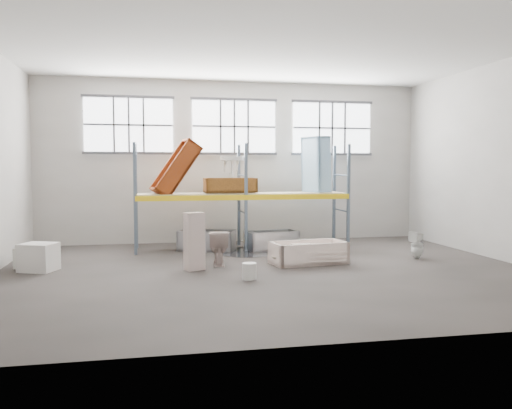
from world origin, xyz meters
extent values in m
cube|color=#48413D|center=(0.00, 0.00, -0.05)|extent=(12.00, 10.00, 0.10)
cube|color=silver|center=(0.00, 0.00, 5.05)|extent=(12.00, 10.00, 0.10)
cube|color=#9C9891|center=(0.00, 5.05, 2.50)|extent=(12.00, 0.10, 5.00)
cube|color=#B7B2A9|center=(0.00, -5.05, 2.50)|extent=(12.00, 0.10, 5.00)
cube|color=#9E9992|center=(6.05, 0.00, 2.50)|extent=(0.10, 10.00, 5.00)
cube|color=white|center=(-3.20, 4.94, 3.60)|extent=(2.60, 0.04, 1.60)
cube|color=white|center=(0.00, 4.94, 3.60)|extent=(2.60, 0.04, 1.60)
cube|color=white|center=(3.20, 4.94, 3.60)|extent=(2.60, 0.04, 1.60)
cube|color=slate|center=(-3.00, 2.90, 1.50)|extent=(0.08, 0.08, 3.00)
cube|color=slate|center=(-3.00, 4.10, 1.50)|extent=(0.08, 0.08, 3.00)
cube|color=slate|center=(0.00, 2.90, 1.50)|extent=(0.08, 0.08, 3.00)
cube|color=slate|center=(0.00, 4.10, 1.50)|extent=(0.08, 0.08, 3.00)
cube|color=slate|center=(3.00, 2.90, 1.50)|extent=(0.08, 0.08, 3.00)
cube|color=slate|center=(3.00, 4.10, 1.50)|extent=(0.08, 0.08, 3.00)
cube|color=yellow|center=(0.00, 2.90, 1.50)|extent=(6.00, 0.10, 0.14)
cube|color=yellow|center=(0.00, 4.10, 1.50)|extent=(6.00, 0.10, 0.14)
cube|color=gray|center=(0.00, 3.50, 1.58)|extent=(5.90, 1.10, 0.03)
cylinder|color=black|center=(0.00, 2.70, 0.00)|extent=(1.80, 1.80, 0.00)
cube|color=silver|center=(0.93, 0.63, 0.28)|extent=(0.49, 0.27, 0.44)
imported|color=beige|center=(0.40, 0.62, 0.16)|extent=(0.51, 0.51, 0.14)
imported|color=#C3AEA7|center=(-1.02, 0.99, 0.42)|extent=(0.54, 0.85, 0.83)
cube|color=#C2AAA4|center=(-1.64, 0.45, 0.66)|extent=(0.50, 0.42, 1.31)
imported|color=white|center=(4.08, 0.86, 0.35)|extent=(0.42, 0.41, 0.70)
imported|color=silver|center=(-0.36, 3.12, 2.09)|extent=(0.68, 0.53, 0.59)
cylinder|color=silver|center=(-0.60, -0.78, 0.17)|extent=(0.38, 0.38, 0.34)
cube|color=silver|center=(-5.09, 1.04, 0.31)|extent=(0.91, 0.85, 0.63)
cube|color=silver|center=(-5.36, 1.53, 0.24)|extent=(0.71, 0.71, 0.47)
camera|label=1|loc=(-2.62, -11.52, 2.33)|focal=37.24mm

